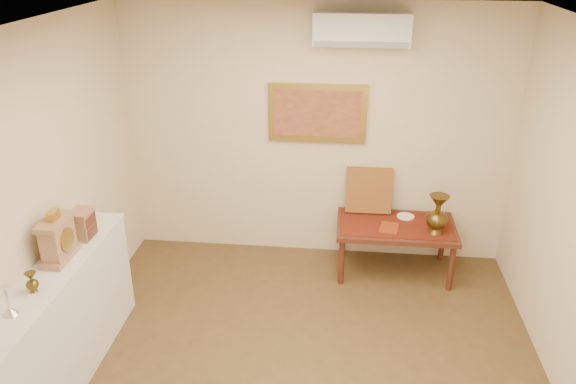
# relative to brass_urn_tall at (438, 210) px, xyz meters

# --- Properties ---
(ceiling) EXTENTS (4.50, 4.50, 0.00)m
(ceiling) POSITION_rel_brass_urn_tall_xyz_m (-1.22, -1.74, 1.90)
(ceiling) COLOR silver
(ceiling) RESTS_ON ground
(wall_back) EXTENTS (4.00, 0.02, 2.70)m
(wall_back) POSITION_rel_brass_urn_tall_xyz_m (-1.22, 0.51, 0.55)
(wall_back) COLOR beige
(wall_back) RESTS_ON ground
(wall_left) EXTENTS (0.02, 4.50, 2.70)m
(wall_left) POSITION_rel_brass_urn_tall_xyz_m (-3.22, -1.74, 0.55)
(wall_left) COLOR beige
(wall_left) RESTS_ON ground
(candlestick) EXTENTS (0.10, 0.10, 0.22)m
(candlestick) POSITION_rel_brass_urn_tall_xyz_m (-3.06, -2.23, 0.29)
(candlestick) COLOR silver
(candlestick) RESTS_ON display_ledge
(brass_urn_small) EXTENTS (0.09, 0.09, 0.20)m
(brass_urn_small) POSITION_rel_brass_urn_tall_xyz_m (-3.04, -1.96, 0.28)
(brass_urn_small) COLOR brown
(brass_urn_small) RESTS_ON display_ledge
(table_cloth) EXTENTS (1.14, 0.59, 0.01)m
(table_cloth) POSITION_rel_brass_urn_tall_xyz_m (-0.37, 0.14, -0.25)
(table_cloth) COLOR #611D10
(table_cloth) RESTS_ON low_table
(brass_urn_tall) EXTENTS (0.22, 0.22, 0.49)m
(brass_urn_tall) POSITION_rel_brass_urn_tall_xyz_m (0.00, 0.00, 0.00)
(brass_urn_tall) COLOR brown
(brass_urn_tall) RESTS_ON table_cloth
(plate) EXTENTS (0.18, 0.18, 0.01)m
(plate) POSITION_rel_brass_urn_tall_xyz_m (-0.27, 0.31, -0.24)
(plate) COLOR white
(plate) RESTS_ON table_cloth
(menu) EXTENTS (0.22, 0.28, 0.01)m
(menu) POSITION_rel_brass_urn_tall_xyz_m (-0.45, 0.04, -0.24)
(menu) COLOR maroon
(menu) RESTS_ON table_cloth
(cushion) EXTENTS (0.48, 0.20, 0.49)m
(cushion) POSITION_rel_brass_urn_tall_xyz_m (-0.66, 0.42, -0.00)
(cushion) COLOR maroon
(cushion) RESTS_ON table_cloth
(display_ledge) EXTENTS (0.37, 2.02, 0.98)m
(display_ledge) POSITION_rel_brass_urn_tall_xyz_m (-3.05, -1.74, -0.31)
(display_ledge) COLOR silver
(display_ledge) RESTS_ON floor
(mantel_clock) EXTENTS (0.17, 0.36, 0.41)m
(mantel_clock) POSITION_rel_brass_urn_tall_xyz_m (-3.05, -1.53, 0.35)
(mantel_clock) COLOR #A17353
(mantel_clock) RESTS_ON display_ledge
(wooden_chest) EXTENTS (0.16, 0.21, 0.24)m
(wooden_chest) POSITION_rel_brass_urn_tall_xyz_m (-3.02, -1.19, 0.30)
(wooden_chest) COLOR #A17353
(wooden_chest) RESTS_ON display_ledge
(low_table) EXTENTS (1.20, 0.70, 0.55)m
(low_table) POSITION_rel_brass_urn_tall_xyz_m (-0.37, 0.14, -0.32)
(low_table) COLOR #512318
(low_table) RESTS_ON floor
(painting) EXTENTS (1.00, 0.06, 0.60)m
(painting) POSITION_rel_brass_urn_tall_xyz_m (-1.22, 0.48, 0.80)
(painting) COLOR #B18E38
(painting) RESTS_ON wall_back
(ac_unit) EXTENTS (0.90, 0.25, 0.30)m
(ac_unit) POSITION_rel_brass_urn_tall_xyz_m (-0.82, 0.38, 1.65)
(ac_unit) COLOR white
(ac_unit) RESTS_ON wall_back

